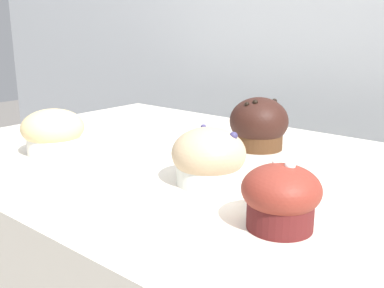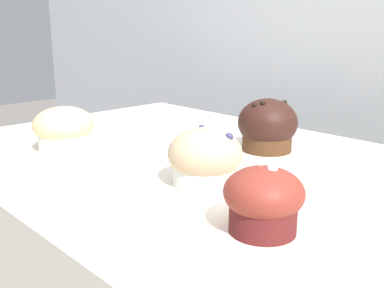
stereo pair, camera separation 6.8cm
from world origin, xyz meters
name	(u,v)px [view 2 (the right image)]	position (x,y,z in m)	size (l,w,h in m)	color
wall_back	(371,115)	(0.00, 0.60, 0.90)	(3.20, 0.10, 1.80)	#B2B7BC
muffin_front_center	(263,200)	(0.22, -0.14, 0.94)	(0.09, 0.09, 0.08)	#531919
muffin_back_left	(267,127)	(0.02, 0.13, 0.95)	(0.11, 0.11, 0.09)	#472B17
muffin_back_right	(64,129)	(-0.23, -0.13, 0.94)	(0.11, 0.11, 0.08)	white
muffin_front_left	(205,158)	(0.07, -0.08, 0.94)	(0.11, 0.11, 0.08)	silver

